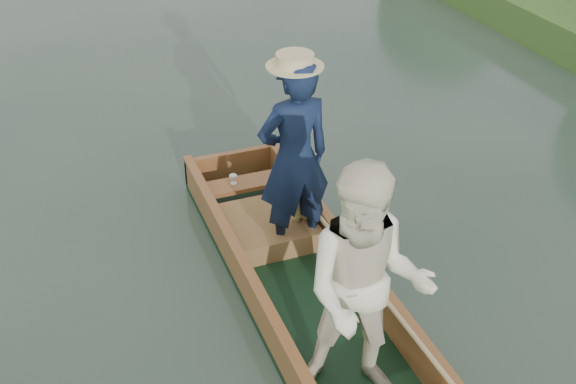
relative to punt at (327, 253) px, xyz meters
name	(u,v)px	position (x,y,z in m)	size (l,w,h in m)	color
ground	(311,312)	(-0.03, 0.22, -0.82)	(120.00, 120.00, 0.00)	#283D30
punt	(327,253)	(0.00, 0.00, 0.00)	(1.22, 5.00, 2.13)	black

